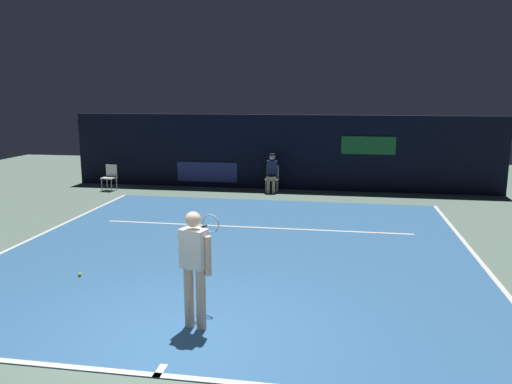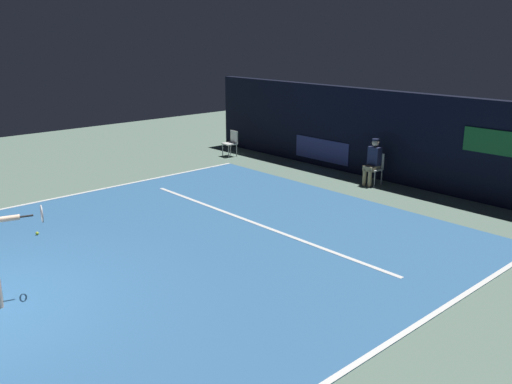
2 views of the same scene
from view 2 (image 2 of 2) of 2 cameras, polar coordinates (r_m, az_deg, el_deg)
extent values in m
plane|color=slate|center=(11.23, -6.98, -5.42)|extent=(29.96, 29.96, 0.00)
cube|color=#336699|center=(11.23, -6.98, -5.39)|extent=(9.94, 10.25, 0.01)
cube|color=white|center=(8.11, 14.43, -14.80)|extent=(0.10, 10.25, 0.01)
cube|color=white|center=(15.31, -17.76, -0.07)|extent=(0.10, 10.25, 0.01)
cube|color=white|center=(12.27, -0.14, -3.30)|extent=(7.76, 0.10, 0.01)
cube|color=black|center=(15.99, 14.56, 5.60)|extent=(15.02, 0.30, 2.60)
cube|color=navy|center=(17.56, 6.94, 4.44)|extent=(2.20, 0.04, 0.70)
cube|color=#1E6B2D|center=(14.41, 24.29, 4.75)|extent=(1.80, 0.04, 0.60)
cylinder|color=beige|center=(9.36, -25.18, -2.62)|extent=(0.23, 0.51, 0.09)
cylinder|color=black|center=(9.36, -23.36, -2.39)|extent=(0.12, 0.30, 0.03)
torus|color=#B2B2B7|center=(9.37, -21.66, -2.18)|extent=(0.30, 0.11, 0.30)
cube|color=white|center=(15.66, 12.24, 2.39)|extent=(0.45, 0.41, 0.04)
cube|color=white|center=(15.77, 12.71, 3.32)|extent=(0.42, 0.04, 0.42)
cylinder|color=#B2B2B7|center=(15.69, 11.28, 1.60)|extent=(0.03, 0.03, 0.46)
cylinder|color=#B2B2B7|center=(15.48, 12.40, 1.34)|extent=(0.03, 0.03, 0.46)
cylinder|color=#B2B2B7|center=(15.96, 11.99, 1.81)|extent=(0.03, 0.03, 0.46)
cylinder|color=#B2B2B7|center=(15.76, 13.10, 1.55)|extent=(0.03, 0.03, 0.46)
cube|color=tan|center=(15.59, 12.08, 2.49)|extent=(0.33, 0.41, 0.14)
cylinder|color=tan|center=(15.56, 11.37, 1.48)|extent=(0.11, 0.11, 0.46)
cylinder|color=tan|center=(15.46, 11.91, 1.35)|extent=(0.11, 0.11, 0.46)
cube|color=#23284C|center=(15.61, 12.41, 3.73)|extent=(0.34, 0.23, 0.52)
sphere|color=beige|center=(15.54, 12.49, 5.10)|extent=(0.20, 0.20, 0.20)
cylinder|color=#141933|center=(15.52, 12.51, 5.42)|extent=(0.19, 0.19, 0.04)
cube|color=white|center=(18.99, -2.81, 5.11)|extent=(0.47, 0.44, 0.04)
cube|color=white|center=(19.06, -2.32, 5.86)|extent=(0.42, 0.07, 0.42)
cylinder|color=#B2B2B7|center=(19.10, -3.54, 4.48)|extent=(0.03, 0.03, 0.44)
cylinder|color=#B2B2B7|center=(18.79, -2.91, 4.30)|extent=(0.03, 0.03, 0.44)
cylinder|color=#B2B2B7|center=(19.28, -2.70, 4.61)|extent=(0.03, 0.03, 0.44)
cylinder|color=#B2B2B7|center=(18.98, -2.06, 4.43)|extent=(0.03, 0.03, 0.44)
sphere|color=#CCE033|center=(12.48, -22.09, -4.06)|extent=(0.07, 0.07, 0.07)
camera|label=1|loc=(7.85, -75.08, -1.85)|focal=35.44mm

